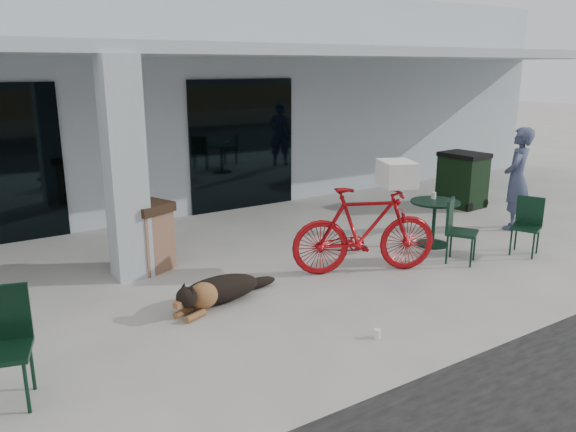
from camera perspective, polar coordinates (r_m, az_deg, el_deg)
ground at (r=7.22m, az=1.87°, el=-9.19°), size 80.00×80.00×0.00m
building at (r=14.42m, az=-18.01°, el=11.50°), size 22.00×7.00×4.50m
storefront_glass_right at (r=11.89m, az=-4.63°, el=7.20°), size 2.40×0.06×2.70m
column at (r=8.15m, az=-16.24°, el=4.53°), size 0.50×0.50×3.12m
overhang at (r=9.76m, az=-10.56°, el=16.25°), size 22.00×2.80×0.18m
bicycle at (r=8.24m, az=7.79°, el=-1.44°), size 2.21×1.40×1.29m
laundry_basket at (r=8.19m, az=11.01°, el=4.26°), size 0.65×0.73×0.36m
dog at (r=7.30m, az=-6.91°, el=-7.25°), size 1.31×0.85×0.42m
cup_near_dog at (r=6.52m, az=9.04°, el=-11.71°), size 0.11×0.11×0.10m
cafe_chair_near at (r=5.67m, az=-27.09°, el=-12.11°), size 0.60×0.64×1.07m
cafe_table_far at (r=9.79m, az=14.59°, el=-0.72°), size 1.04×1.04×0.77m
cafe_chair_far_a at (r=9.03m, az=17.27°, el=-1.53°), size 0.64×0.65×0.98m
cafe_chair_far_b at (r=9.76m, az=23.02°, el=-1.02°), size 0.59×0.57×0.93m
person at (r=11.16m, az=22.23°, el=3.52°), size 0.81×0.68×1.89m
cup_on_table at (r=9.86m, az=14.58°, el=2.03°), size 0.10×0.10×0.11m
trash_receptacle at (r=8.56m, az=-13.98°, el=-2.04°), size 0.79×0.79×1.03m
wheeled_bin at (r=12.68m, az=17.30°, el=3.55°), size 0.80×0.98×1.17m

